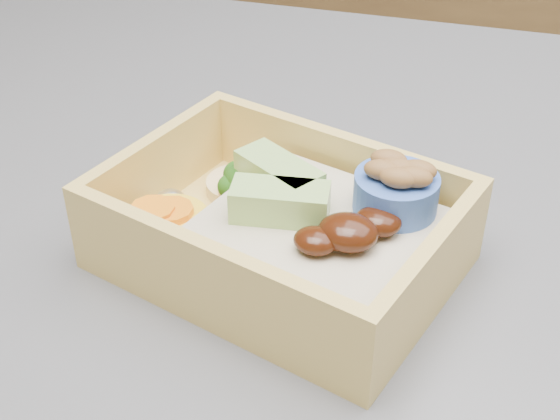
# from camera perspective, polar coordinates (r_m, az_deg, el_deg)

# --- Properties ---
(bento_box) EXTENTS (0.21, 0.18, 0.07)m
(bento_box) POSITION_cam_1_polar(r_m,az_deg,el_deg) (0.42, 0.82, -1.46)
(bento_box) COLOR #DFBA5C
(bento_box) RESTS_ON island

